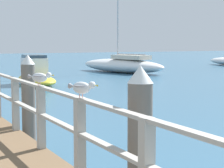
# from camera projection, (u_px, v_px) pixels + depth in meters

# --- Properties ---
(dock_piling_near) EXTENTS (0.29, 0.29, 1.97)m
(dock_piling_near) POSITION_uv_depth(u_px,v_px,m) (140.00, 151.00, 4.70)
(dock_piling_near) COLOR #6B6056
(dock_piling_near) RESTS_ON ground_plane
(dock_piling_far) EXTENTS (0.29, 0.29, 1.97)m
(dock_piling_far) POSITION_uv_depth(u_px,v_px,m) (28.00, 102.00, 8.55)
(dock_piling_far) COLOR #6B6056
(dock_piling_far) RESTS_ON ground_plane
(seagull_foreground) EXTENTS (0.25, 0.46, 0.21)m
(seagull_foreground) POSITION_uv_depth(u_px,v_px,m) (82.00, 87.00, 5.12)
(seagull_foreground) COLOR white
(seagull_foreground) RESTS_ON pier_railing
(seagull_background) EXTENTS (0.32, 0.41, 0.21)m
(seagull_background) POSITION_uv_depth(u_px,v_px,m) (40.00, 77.00, 6.59)
(seagull_background) COLOR white
(seagull_background) RESTS_ON pier_railing
(boat_1) EXTENTS (4.22, 8.29, 9.97)m
(boat_1) POSITION_uv_depth(u_px,v_px,m) (122.00, 65.00, 30.20)
(boat_1) COLOR white
(boat_1) RESTS_ON ground_plane
(boat_6) EXTENTS (1.91, 4.73, 1.55)m
(boat_6) POSITION_uv_depth(u_px,v_px,m) (36.00, 75.00, 21.71)
(boat_6) COLOR gold
(boat_6) RESTS_ON ground_plane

